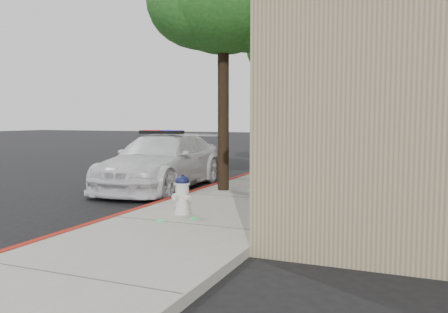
% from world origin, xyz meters
% --- Properties ---
extents(ground, '(120.00, 120.00, 0.00)m').
position_xyz_m(ground, '(0.00, 0.00, 0.00)').
color(ground, black).
rests_on(ground, ground).
extents(sidewalk, '(3.20, 60.00, 0.15)m').
position_xyz_m(sidewalk, '(1.60, 3.00, 0.07)').
color(sidewalk, gray).
rests_on(sidewalk, ground).
extents(red_curb, '(0.14, 60.00, 0.16)m').
position_xyz_m(red_curb, '(0.06, 3.00, 0.08)').
color(red_curb, '#9E2211').
rests_on(red_curb, ground).
extents(police_car, '(2.61, 5.58, 1.69)m').
position_xyz_m(police_car, '(-1.44, 4.39, 0.79)').
color(police_car, silver).
rests_on(police_car, ground).
extents(fire_hydrant, '(0.44, 0.39, 0.78)m').
position_xyz_m(fire_hydrant, '(1.19, 0.71, 0.54)').
color(fire_hydrant, silver).
rests_on(fire_hydrant, sidewalk).
extents(street_tree_mid, '(3.25, 3.20, 6.03)m').
position_xyz_m(street_tree_mid, '(0.85, 10.12, 4.70)').
color(street_tree_mid, black).
rests_on(street_tree_mid, sidewalk).
extents(street_tree_far, '(2.74, 2.57, 4.86)m').
position_xyz_m(street_tree_far, '(1.03, 12.51, 3.80)').
color(street_tree_far, black).
rests_on(street_tree_far, sidewalk).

